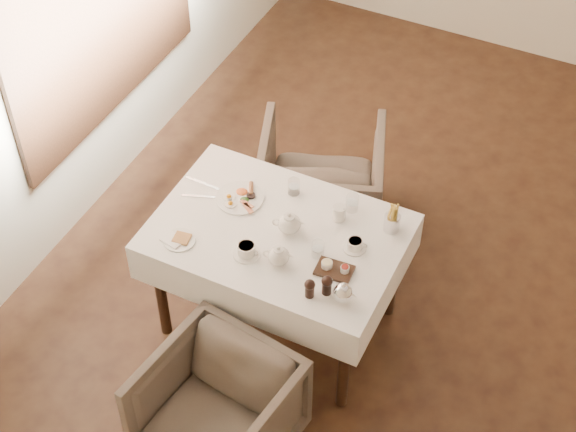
% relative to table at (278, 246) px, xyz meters
% --- Properties ---
extents(table, '(1.28, 0.88, 0.75)m').
position_rel_table_xyz_m(table, '(0.00, 0.00, 0.00)').
color(table, black).
rests_on(table, ground).
extents(armchair_near, '(0.75, 0.77, 0.62)m').
position_rel_table_xyz_m(armchair_near, '(0.09, -0.84, -0.33)').
color(armchair_near, brown).
rests_on(armchair_near, ground).
extents(armchair_far, '(0.94, 0.96, 0.68)m').
position_rel_table_xyz_m(armchair_far, '(-0.12, 0.82, -0.30)').
color(armchair_far, brown).
rests_on(armchair_far, ground).
extents(breakfast_plate, '(0.26, 0.26, 0.03)m').
position_rel_table_xyz_m(breakfast_plate, '(-0.28, 0.12, 0.13)').
color(breakfast_plate, white).
rests_on(breakfast_plate, table).
extents(side_plate, '(0.17, 0.16, 0.02)m').
position_rel_table_xyz_m(side_plate, '(-0.42, -0.28, 0.12)').
color(side_plate, white).
rests_on(side_plate, table).
extents(teapot_centre, '(0.20, 0.17, 0.13)m').
position_rel_table_xyz_m(teapot_centre, '(0.06, 0.02, 0.18)').
color(teapot_centre, white).
rests_on(teapot_centre, table).
extents(teapot_front, '(0.17, 0.15, 0.12)m').
position_rel_table_xyz_m(teapot_front, '(0.10, -0.19, 0.18)').
color(teapot_front, white).
rests_on(teapot_front, table).
extents(creamer, '(0.08, 0.08, 0.08)m').
position_rel_table_xyz_m(creamer, '(0.25, 0.22, 0.16)').
color(creamer, white).
rests_on(creamer, table).
extents(teacup_near, '(0.14, 0.14, 0.07)m').
position_rel_table_xyz_m(teacup_near, '(-0.07, -0.21, 0.15)').
color(teacup_near, white).
rests_on(teacup_near, table).
extents(teacup_far, '(0.12, 0.12, 0.06)m').
position_rel_table_xyz_m(teacup_far, '(0.40, 0.06, 0.14)').
color(teacup_far, white).
rests_on(teacup_far, table).
extents(glass_left, '(0.07, 0.07, 0.09)m').
position_rel_table_xyz_m(glass_left, '(-0.05, 0.29, 0.16)').
color(glass_left, silver).
rests_on(glass_left, table).
extents(glass_mid, '(0.07, 0.07, 0.09)m').
position_rel_table_xyz_m(glass_mid, '(0.26, -0.06, 0.16)').
color(glass_mid, silver).
rests_on(glass_mid, table).
extents(glass_right, '(0.07, 0.07, 0.10)m').
position_rel_table_xyz_m(glass_right, '(0.28, 0.31, 0.16)').
color(glass_right, silver).
rests_on(glass_right, table).
extents(condiment_board, '(0.19, 0.13, 0.05)m').
position_rel_table_xyz_m(condiment_board, '(0.37, -0.12, 0.13)').
color(condiment_board, black).
rests_on(condiment_board, table).
extents(pepper_mill_left, '(0.07, 0.07, 0.11)m').
position_rel_table_xyz_m(pepper_mill_left, '(0.33, -0.31, 0.17)').
color(pepper_mill_left, black).
rests_on(pepper_mill_left, table).
extents(pepper_mill_right, '(0.06, 0.06, 0.11)m').
position_rel_table_xyz_m(pepper_mill_right, '(0.39, -0.26, 0.17)').
color(pepper_mill_right, black).
rests_on(pepper_mill_right, table).
extents(silver_pot, '(0.13, 0.11, 0.13)m').
position_rel_table_xyz_m(silver_pot, '(0.48, -0.27, 0.18)').
color(silver_pot, white).
rests_on(silver_pot, table).
extents(fries_cup, '(0.08, 0.08, 0.18)m').
position_rel_table_xyz_m(fries_cup, '(0.52, 0.26, 0.19)').
color(fries_cup, silver).
rests_on(fries_cup, table).
extents(cutlery_fork, '(0.21, 0.02, 0.00)m').
position_rel_table_xyz_m(cutlery_fork, '(-0.52, 0.14, 0.12)').
color(cutlery_fork, silver).
rests_on(cutlery_fork, table).
extents(cutlery_knife, '(0.17, 0.08, 0.00)m').
position_rel_table_xyz_m(cutlery_knife, '(-0.49, 0.04, 0.12)').
color(cutlery_knife, silver).
rests_on(cutlery_knife, table).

